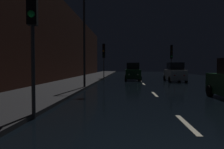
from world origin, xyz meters
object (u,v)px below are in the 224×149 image
object	(u,v)px
traffic_light_far_right	(171,54)
streetlamp_overhead	(90,16)
traffic_light_near_left	(32,7)
car_parked_right_far	(175,73)
traffic_light_far_left	(104,54)
car_approaching_headlights	(133,72)

from	to	relation	value
traffic_light_far_right	streetlamp_overhead	xyz separation A→B (m)	(-9.10, -14.21, 2.04)
traffic_light_near_left	car_parked_right_far	bearing A→B (deg)	141.02
traffic_light_far_left	streetlamp_overhead	bearing A→B (deg)	11.46
traffic_light_far_right	car_parked_right_far	world-z (taller)	traffic_light_far_right
streetlamp_overhead	car_approaching_headlights	distance (m)	12.06
traffic_light_far_left	car_parked_right_far	bearing A→B (deg)	75.23
car_parked_right_far	streetlamp_overhead	bearing A→B (deg)	136.05
traffic_light_near_left	car_parked_right_far	xyz separation A→B (m)	(8.61, 17.75, -2.59)
traffic_light_far_left	car_approaching_headlights	size ratio (longest dim) A/B	1.11
traffic_light_near_left	car_approaching_headlights	size ratio (longest dim) A/B	1.15
car_approaching_headlights	car_parked_right_far	size ratio (longest dim) A/B	1.01
traffic_light_far_right	traffic_light_far_left	distance (m)	9.45
car_approaching_headlights	traffic_light_far_left	bearing A→B (deg)	-117.74
traffic_light_far_left	car_approaching_headlights	bearing A→B (deg)	72.74
traffic_light_far_right	car_approaching_headlights	world-z (taller)	traffic_light_far_right
traffic_light_near_left	car_approaching_headlights	distance (m)	20.31
streetlamp_overhead	car_parked_right_far	distance (m)	12.77
traffic_light_near_left	traffic_light_far_left	distance (m)	21.77
traffic_light_far_left	car_parked_right_far	world-z (taller)	traffic_light_far_left
traffic_light_far_right	car_approaching_headlights	bearing A→B (deg)	-54.37
traffic_light_near_left	streetlamp_overhead	bearing A→B (deg)	164.97
traffic_light_far_right	traffic_light_near_left	world-z (taller)	traffic_light_near_left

